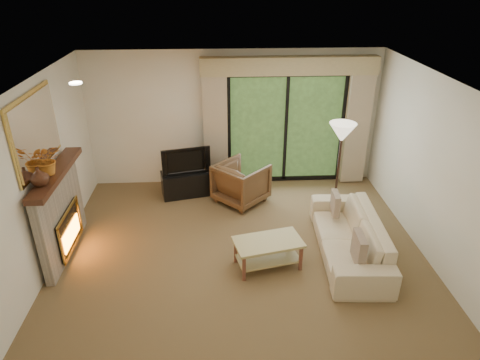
{
  "coord_description": "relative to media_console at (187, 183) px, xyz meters",
  "views": [
    {
      "loc": [
        -0.31,
        -5.29,
        3.9
      ],
      "look_at": [
        0.0,
        0.3,
        1.1
      ],
      "focal_mm": 32.0,
      "sensor_mm": 36.0,
      "label": 1
    }
  ],
  "objects": [
    {
      "name": "floor",
      "position": [
        0.92,
        -1.95,
        -0.23
      ],
      "size": [
        5.5,
        5.5,
        0.0
      ],
      "primitive_type": "plane",
      "color": "brown",
      "rests_on": "ground"
    },
    {
      "name": "ceiling",
      "position": [
        0.92,
        -1.95,
        2.37
      ],
      "size": [
        5.5,
        5.5,
        0.0
      ],
      "primitive_type": "plane",
      "rotation": [
        3.14,
        0.0,
        0.0
      ],
      "color": "white",
      "rests_on": "ground"
    },
    {
      "name": "wall_back",
      "position": [
        0.92,
        0.55,
        1.07
      ],
      "size": [
        5.0,
        0.0,
        5.0
      ],
      "primitive_type": "plane",
      "rotation": [
        1.57,
        0.0,
        0.0
      ],
      "color": "white",
      "rests_on": "ground"
    },
    {
      "name": "wall_front",
      "position": [
        0.92,
        -4.45,
        1.07
      ],
      "size": [
        5.0,
        0.0,
        5.0
      ],
      "primitive_type": "plane",
      "rotation": [
        -1.57,
        0.0,
        0.0
      ],
      "color": "white",
      "rests_on": "ground"
    },
    {
      "name": "wall_left",
      "position": [
        -1.83,
        -1.95,
        1.07
      ],
      "size": [
        0.0,
        5.0,
        5.0
      ],
      "primitive_type": "plane",
      "rotation": [
        1.57,
        0.0,
        1.57
      ],
      "color": "white",
      "rests_on": "ground"
    },
    {
      "name": "wall_right",
      "position": [
        3.67,
        -1.95,
        1.07
      ],
      "size": [
        0.0,
        5.0,
        5.0
      ],
      "primitive_type": "plane",
      "rotation": [
        1.57,
        0.0,
        -1.57
      ],
      "color": "white",
      "rests_on": "ground"
    },
    {
      "name": "fireplace",
      "position": [
        -1.71,
        -1.75,
        0.45
      ],
      "size": [
        0.24,
        1.7,
        1.37
      ],
      "primitive_type": null,
      "color": "gray",
      "rests_on": "floor"
    },
    {
      "name": "mirror",
      "position": [
        -1.8,
        -1.75,
        1.72
      ],
      "size": [
        0.07,
        1.45,
        1.02
      ],
      "primitive_type": null,
      "color": "gold",
      "rests_on": "wall_left"
    },
    {
      "name": "sliding_door",
      "position": [
        1.92,
        0.5,
        0.87
      ],
      "size": [
        2.26,
        0.1,
        2.16
      ],
      "primitive_type": null,
      "color": "black",
      "rests_on": "floor"
    },
    {
      "name": "curtain_left",
      "position": [
        0.57,
        0.39,
        0.97
      ],
      "size": [
        0.45,
        0.18,
        2.35
      ],
      "primitive_type": "cube",
      "color": "tan",
      "rests_on": "floor"
    },
    {
      "name": "curtain_right",
      "position": [
        3.27,
        0.39,
        0.97
      ],
      "size": [
        0.45,
        0.18,
        2.35
      ],
      "primitive_type": "cube",
      "color": "tan",
      "rests_on": "floor"
    },
    {
      "name": "cornice",
      "position": [
        1.92,
        0.41,
        2.09
      ],
      "size": [
        3.2,
        0.24,
        0.32
      ],
      "primitive_type": "cube",
      "color": "tan",
      "rests_on": "wall_back"
    },
    {
      "name": "media_console",
      "position": [
        0.0,
        0.0,
        0.0
      ],
      "size": [
        1.0,
        0.62,
        0.46
      ],
      "primitive_type": "cube",
      "rotation": [
        0.0,
        0.0,
        0.23
      ],
      "color": "black",
      "rests_on": "floor"
    },
    {
      "name": "tv",
      "position": [
        -0.0,
        -0.0,
        0.49
      ],
      "size": [
        0.9,
        0.32,
        0.51
      ],
      "primitive_type": "imported",
      "rotation": [
        0.0,
        0.0,
        0.23
      ],
      "color": "black",
      "rests_on": "media_console"
    },
    {
      "name": "armchair",
      "position": [
        1.01,
        -0.32,
        0.14
      ],
      "size": [
        1.15,
        1.15,
        0.75
      ],
      "primitive_type": "imported",
      "rotation": [
        0.0,
        0.0,
        2.37
      ],
      "color": "brown",
      "rests_on": "floor"
    },
    {
      "name": "sofa",
      "position": [
        2.52,
        -2.03,
        0.08
      ],
      "size": [
        0.97,
        2.2,
        0.63
      ],
      "primitive_type": "imported",
      "rotation": [
        0.0,
        0.0,
        -1.63
      ],
      "color": "beige",
      "rests_on": "floor"
    },
    {
      "name": "pillow_near",
      "position": [
        2.45,
        -2.65,
        0.3
      ],
      "size": [
        0.13,
        0.41,
        0.41
      ],
      "primitive_type": "cube",
      "rotation": [
        0.0,
        0.0,
        -0.06
      ],
      "color": "#4C3D2A",
      "rests_on": "sofa"
    },
    {
      "name": "pillow_far",
      "position": [
        2.45,
        -1.41,
        0.29
      ],
      "size": [
        0.11,
        0.35,
        0.35
      ],
      "primitive_type": "cube",
      "rotation": [
        0.0,
        0.0,
        -0.06
      ],
      "color": "#4C3D2A",
      "rests_on": "sofa"
    },
    {
      "name": "coffee_table",
      "position": [
        1.28,
        -2.26,
        -0.02
      ],
      "size": [
        1.05,
        0.72,
        0.43
      ],
      "primitive_type": null,
      "rotation": [
        0.0,
        0.0,
        0.22
      ],
      "color": "tan",
      "rests_on": "floor"
    },
    {
      "name": "floor_lamp",
      "position": [
        2.62,
        -0.8,
        0.59
      ],
      "size": [
        0.47,
        0.47,
        1.65
      ],
      "primitive_type": null,
      "rotation": [
        0.0,
        0.0,
        -0.06
      ],
      "color": "white",
      "rests_on": "floor"
    },
    {
      "name": "vase",
      "position": [
        -1.69,
        -2.19,
        1.26
      ],
      "size": [
        0.26,
        0.26,
        0.25
      ],
      "primitive_type": "imported",
      "rotation": [
        0.0,
        0.0,
        0.09
      ],
      "color": "#412215",
      "rests_on": "fireplace"
    },
    {
      "name": "branches",
      "position": [
        -1.69,
        -1.86,
        1.35
      ],
      "size": [
        0.47,
        0.44,
        0.42
      ],
      "primitive_type": "imported",
      "rotation": [
        0.0,
        0.0,
        0.33
      ],
      "color": "orange",
      "rests_on": "fireplace"
    }
  ]
}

